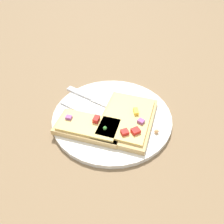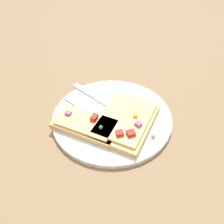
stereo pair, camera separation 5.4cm
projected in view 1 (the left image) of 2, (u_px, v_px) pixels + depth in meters
name	position (u px, v px, depth m)	size (l,w,h in m)	color
ground_plane	(112.00, 118.00, 0.56)	(4.00, 4.00, 0.00)	#7F6647
plate	(112.00, 117.00, 0.55)	(0.30, 0.30, 0.01)	white
fork	(98.00, 119.00, 0.54)	(0.07, 0.21, 0.01)	silver
knife	(95.00, 100.00, 0.59)	(0.07, 0.22, 0.01)	silver
pizza_slice_main	(127.00, 119.00, 0.53)	(0.21, 0.19, 0.03)	tan
pizza_slice_corner	(88.00, 126.00, 0.51)	(0.15, 0.17, 0.03)	tan
crumb_scatter	(142.00, 120.00, 0.53)	(0.02, 0.10, 0.01)	#DEB85B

